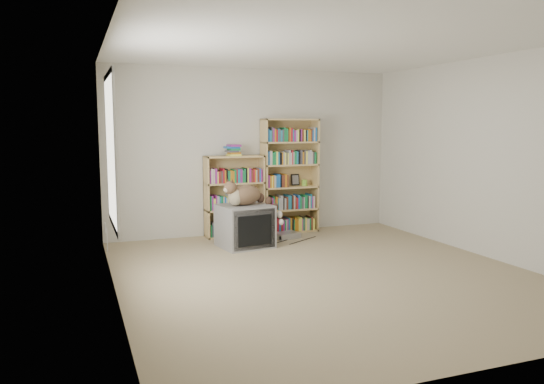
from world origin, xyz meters
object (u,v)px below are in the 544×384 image
object	(u,v)px
bookcase_tall	(289,179)
crt_tv	(245,226)
cat	(249,198)
bookcase_short	(234,200)
dvd_player	(286,235)

from	to	relation	value
bookcase_tall	crt_tv	bearing A→B (deg)	-142.26
cat	bookcase_short	size ratio (longest dim) A/B	0.70
cat	crt_tv	bearing A→B (deg)	137.25
crt_tv	cat	bearing A→B (deg)	-30.49
dvd_player	bookcase_short	bearing A→B (deg)	133.21
crt_tv	bookcase_short	size ratio (longest dim) A/B	0.62
bookcase_tall	bookcase_short	size ratio (longest dim) A/B	1.45
bookcase_tall	bookcase_short	bearing A→B (deg)	179.89
cat	bookcase_tall	size ratio (longest dim) A/B	0.48
bookcase_tall	dvd_player	size ratio (longest dim) A/B	4.91
cat	dvd_player	world-z (taller)	cat
crt_tv	cat	world-z (taller)	cat
bookcase_short	dvd_player	size ratio (longest dim) A/B	3.38
cat	dvd_player	distance (m)	1.00
cat	dvd_player	xyz separation A→B (m)	(0.68, 0.34, -0.64)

